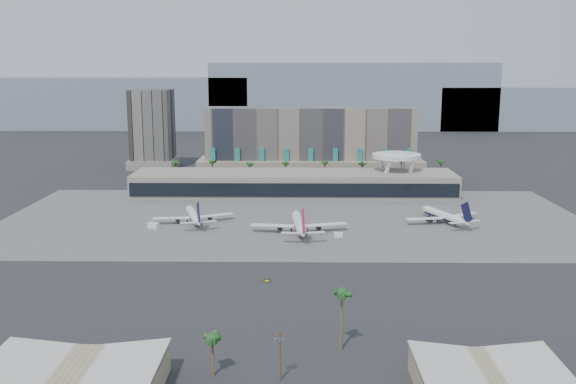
{
  "coord_description": "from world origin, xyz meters",
  "views": [
    {
      "loc": [
        1.61,
        -225.73,
        68.05
      ],
      "look_at": [
        -2.19,
        40.0,
        15.21
      ],
      "focal_mm": 40.0,
      "sensor_mm": 36.0,
      "label": 1
    }
  ],
  "objects_px": {
    "utility_pole": "(280,351)",
    "airliner_centre": "(299,224)",
    "airliner_left": "(194,216)",
    "taxiway_sign": "(267,281)",
    "airliner_right": "(444,216)",
    "service_vehicle_b": "(338,235)",
    "service_vehicle_a": "(154,225)"
  },
  "relations": [
    {
      "from": "airliner_centre",
      "to": "airliner_right",
      "type": "bearing_deg",
      "value": 10.42
    },
    {
      "from": "airliner_left",
      "to": "taxiway_sign",
      "type": "relative_size",
      "value": 17.23
    },
    {
      "from": "service_vehicle_a",
      "to": "service_vehicle_b",
      "type": "relative_size",
      "value": 1.31
    },
    {
      "from": "airliner_left",
      "to": "airliner_right",
      "type": "height_order",
      "value": "airliner_right"
    },
    {
      "from": "airliner_centre",
      "to": "taxiway_sign",
      "type": "xyz_separation_m",
      "value": [
        -10.48,
        -61.62,
        -3.16
      ]
    },
    {
      "from": "airliner_centre",
      "to": "service_vehicle_a",
      "type": "height_order",
      "value": "airliner_centre"
    },
    {
      "from": "utility_pole",
      "to": "taxiway_sign",
      "type": "height_order",
      "value": "utility_pole"
    },
    {
      "from": "utility_pole",
      "to": "airliner_centre",
      "type": "xyz_separation_m",
      "value": [
        4.6,
        126.78,
        -3.52
      ]
    },
    {
      "from": "airliner_right",
      "to": "taxiway_sign",
      "type": "height_order",
      "value": "airliner_right"
    },
    {
      "from": "airliner_left",
      "to": "airliner_right",
      "type": "bearing_deg",
      "value": -16.01
    },
    {
      "from": "taxiway_sign",
      "to": "airliner_left",
      "type": "bearing_deg",
      "value": 113.82
    },
    {
      "from": "airliner_centre",
      "to": "service_vehicle_a",
      "type": "relative_size",
      "value": 8.75
    },
    {
      "from": "utility_pole",
      "to": "taxiway_sign",
      "type": "xyz_separation_m",
      "value": [
        -5.88,
        65.17,
        -6.68
      ]
    },
    {
      "from": "airliner_centre",
      "to": "taxiway_sign",
      "type": "distance_m",
      "value": 62.58
    },
    {
      "from": "utility_pole",
      "to": "service_vehicle_a",
      "type": "height_order",
      "value": "utility_pole"
    },
    {
      "from": "airliner_right",
      "to": "taxiway_sign",
      "type": "bearing_deg",
      "value": -155.52
    },
    {
      "from": "utility_pole",
      "to": "airliner_centre",
      "type": "bearing_deg",
      "value": 87.92
    },
    {
      "from": "taxiway_sign",
      "to": "airliner_right",
      "type": "bearing_deg",
      "value": 45.89
    },
    {
      "from": "utility_pole",
      "to": "service_vehicle_b",
      "type": "distance_m",
      "value": 121.73
    },
    {
      "from": "airliner_centre",
      "to": "service_vehicle_a",
      "type": "xyz_separation_m",
      "value": [
        -61.81,
        6.29,
        -2.46
      ]
    },
    {
      "from": "airliner_left",
      "to": "airliner_centre",
      "type": "xyz_separation_m",
      "value": [
        46.17,
        -15.8,
        0.43
      ]
    },
    {
      "from": "airliner_left",
      "to": "service_vehicle_b",
      "type": "height_order",
      "value": "airliner_left"
    },
    {
      "from": "airliner_left",
      "to": "service_vehicle_b",
      "type": "relative_size",
      "value": 9.77
    },
    {
      "from": "airliner_right",
      "to": "airliner_centre",
      "type": "bearing_deg",
      "value": 172.83
    },
    {
      "from": "utility_pole",
      "to": "airliner_centre",
      "type": "relative_size",
      "value": 0.29
    },
    {
      "from": "service_vehicle_b",
      "to": "airliner_centre",
      "type": "bearing_deg",
      "value": 160.79
    },
    {
      "from": "airliner_left",
      "to": "taxiway_sign",
      "type": "bearing_deg",
      "value": -82.0
    },
    {
      "from": "utility_pole",
      "to": "airliner_left",
      "type": "bearing_deg",
      "value": 106.26
    },
    {
      "from": "airliner_left",
      "to": "airliner_centre",
      "type": "height_order",
      "value": "airliner_centre"
    },
    {
      "from": "service_vehicle_b",
      "to": "airliner_left",
      "type": "bearing_deg",
      "value": 164.37
    },
    {
      "from": "utility_pole",
      "to": "service_vehicle_a",
      "type": "xyz_separation_m",
      "value": [
        -57.21,
        133.08,
        -5.98
      ]
    },
    {
      "from": "airliner_centre",
      "to": "airliner_right",
      "type": "relative_size",
      "value": 1.2
    }
  ]
}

